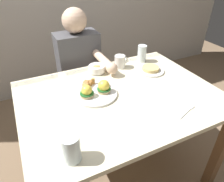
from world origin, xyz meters
TOP-DOWN VIEW (x-y plane):
  - ground_plane at (0.00, 0.00)m, footprint 6.00×6.00m
  - dining_table at (0.00, 0.00)m, footprint 1.20×0.90m
  - eggs_benedict_plate at (-0.14, 0.06)m, footprint 0.27×0.27m
  - fruit_bowl at (-0.02, 0.32)m, footprint 0.12×0.12m
  - coffee_mug at (0.17, 0.32)m, footprint 0.11×0.08m
  - fork at (0.25, -0.31)m, footprint 0.15×0.07m
  - water_glass_near at (0.37, 0.34)m, footprint 0.07×0.07m
  - water_glass_far at (-0.41, -0.34)m, footprint 0.08×0.08m
  - side_plate at (0.34, 0.17)m, footprint 0.20×0.20m
  - diner_person at (-0.06, 0.60)m, footprint 0.34×0.54m

SIDE VIEW (x-z plane):
  - ground_plane at x=0.00m, z-range 0.00..0.00m
  - dining_table at x=0.00m, z-range 0.26..1.00m
  - diner_person at x=-0.06m, z-range 0.08..1.22m
  - fork at x=0.25m, z-range 0.74..0.74m
  - side_plate at x=0.34m, z-range 0.74..0.77m
  - eggs_benedict_plate at x=-0.14m, z-range 0.72..0.81m
  - fruit_bowl at x=-0.02m, z-range 0.74..0.80m
  - coffee_mug at x=0.17m, z-range 0.74..0.84m
  - water_glass_far at x=-0.41m, z-range 0.73..0.86m
  - water_glass_near at x=0.37m, z-range 0.73..0.86m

